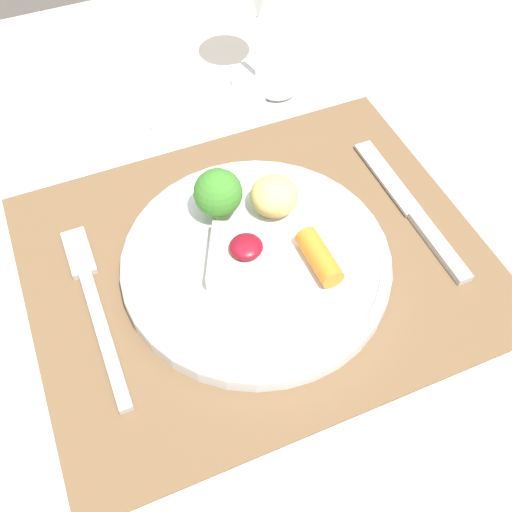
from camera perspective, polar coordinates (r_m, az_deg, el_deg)
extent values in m
plane|color=#4C4742|center=(1.28, 0.06, -20.42)|extent=(8.00, 8.00, 0.00)
cube|color=white|center=(0.61, 0.12, -1.37)|extent=(1.14, 1.07, 0.03)
cylinder|color=white|center=(1.34, 12.47, 11.50)|extent=(0.06, 0.06, 0.71)
cube|color=brown|center=(0.60, 0.13, -0.46)|extent=(0.45, 0.36, 0.00)
cylinder|color=silver|center=(0.59, 0.00, -0.70)|extent=(0.26, 0.26, 0.02)
torus|color=silver|center=(0.58, 0.00, -0.23)|extent=(0.26, 0.26, 0.01)
cube|color=beige|center=(0.57, -0.92, -0.10)|extent=(0.09, 0.09, 0.02)
ellipsoid|color=maroon|center=(0.56, -0.94, 0.90)|extent=(0.03, 0.03, 0.01)
cylinder|color=#84B256|center=(0.61, -3.52, 4.38)|extent=(0.01, 0.01, 0.02)
sphere|color=#387A28|center=(0.59, -3.64, 6.04)|extent=(0.05, 0.05, 0.05)
cylinder|color=orange|center=(0.57, 6.04, -0.09)|extent=(0.02, 0.06, 0.02)
ellipsoid|color=#DBBC6B|center=(0.61, 1.75, 5.74)|extent=(0.07, 0.07, 0.04)
cube|color=#B2B2B7|center=(0.57, -14.22, -7.54)|extent=(0.01, 0.15, 0.01)
cube|color=#B2B2B7|center=(0.63, -16.51, 0.31)|extent=(0.02, 0.06, 0.01)
cube|color=#B2B2B7|center=(0.63, 17.05, 0.91)|extent=(0.02, 0.09, 0.01)
cube|color=#B2B2B7|center=(0.68, 12.36, 7.35)|extent=(0.02, 0.12, 0.00)
cube|color=#B2B2B7|center=(0.76, -4.51, 13.58)|extent=(0.15, 0.01, 0.01)
ellipsoid|color=#B2B2B7|center=(0.78, 2.21, 15.50)|extent=(0.05, 0.04, 0.01)
cylinder|color=white|center=(0.81, 0.19, 16.64)|extent=(0.07, 0.07, 0.01)
cylinder|color=white|center=(0.78, 0.19, 19.22)|extent=(0.01, 0.01, 0.08)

